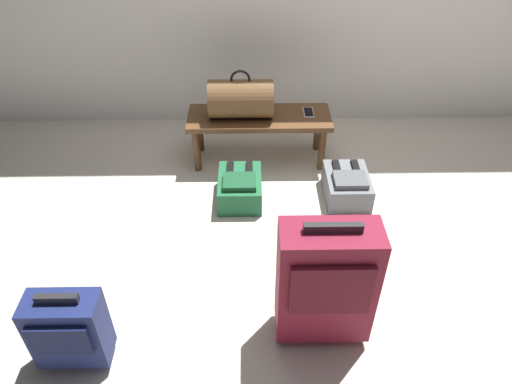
% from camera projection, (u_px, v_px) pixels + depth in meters
% --- Properties ---
extents(ground_plane, '(6.60, 6.60, 0.00)m').
position_uv_depth(ground_plane, '(333.00, 249.00, 2.77)').
color(ground_plane, beige).
extents(bench, '(1.00, 0.36, 0.36)m').
position_uv_depth(bench, '(259.00, 122.00, 3.32)').
color(bench, brown).
rests_on(bench, ground).
extents(duffel_bag_brown, '(0.44, 0.26, 0.34)m').
position_uv_depth(duffel_bag_brown, '(241.00, 99.00, 3.20)').
color(duffel_bag_brown, brown).
rests_on(duffel_bag_brown, bench).
extents(cell_phone, '(0.07, 0.14, 0.01)m').
position_uv_depth(cell_phone, '(309.00, 112.00, 3.31)').
color(cell_phone, silver).
rests_on(cell_phone, bench).
extents(suitcase_upright_burgundy, '(0.44, 0.23, 0.71)m').
position_uv_depth(suitcase_upright_burgundy, '(326.00, 282.00, 2.10)').
color(suitcase_upright_burgundy, maroon).
rests_on(suitcase_upright_burgundy, ground).
extents(suitcase_small_navy, '(0.32, 0.18, 0.46)m').
position_uv_depth(suitcase_small_navy, '(68.00, 329.00, 2.05)').
color(suitcase_small_navy, navy).
rests_on(suitcase_small_navy, ground).
extents(backpack_green, '(0.28, 0.38, 0.21)m').
position_uv_depth(backpack_green, '(240.00, 187.00, 3.08)').
color(backpack_green, '#1E6038').
rests_on(backpack_green, ground).
extents(backpack_grey, '(0.28, 0.38, 0.21)m').
position_uv_depth(backpack_grey, '(347.00, 186.00, 3.10)').
color(backpack_grey, slate).
rests_on(backpack_grey, ground).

